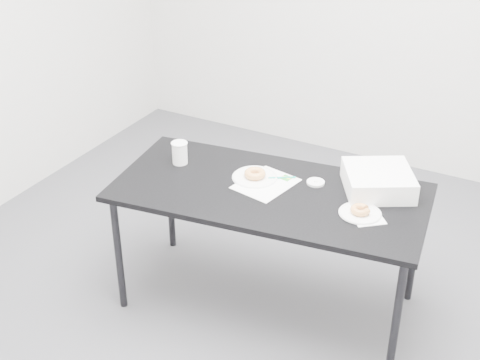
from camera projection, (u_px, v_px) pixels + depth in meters
The scene contains 13 objects.
floor at pixel (253, 306), 3.65m from camera, with size 4.00×4.00×0.00m, color #47474C.
table at pixel (269, 199), 3.36m from camera, with size 1.64×0.93×0.71m.
scorecard at pixel (266, 184), 3.39m from camera, with size 0.24×0.30×0.00m, color white.
logo_patch at pixel (286, 178), 3.43m from camera, with size 0.05×0.05×0.00m, color green.
pen at pixel (282, 178), 3.43m from camera, with size 0.01×0.01×0.14m, color #0D9581.
napkin at pixel (368, 218), 3.11m from camera, with size 0.14×0.14×0.00m, color white.
plate_near at pixel (360, 213), 3.14m from camera, with size 0.20×0.20×0.01m, color white.
donut_near at pixel (360, 210), 3.13m from camera, with size 0.09×0.09×0.03m, color #DE8F46.
plate_far at pixel (255, 177), 3.44m from camera, with size 0.24×0.24×0.01m, color white.
donut_far at pixel (255, 174), 3.43m from camera, with size 0.11×0.11×0.04m, color #DE8F46.
coffee_cup at pixel (180, 153), 3.56m from camera, with size 0.08×0.08×0.12m, color white.
cup_lid at pixel (316, 182), 3.39m from camera, with size 0.09×0.09×0.01m, color white.
bakery_box at pixel (378, 180), 3.31m from camera, with size 0.32×0.32×0.11m, color white.
Camera 1 is at (1.29, -2.53, 2.40)m, focal length 50.00 mm.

